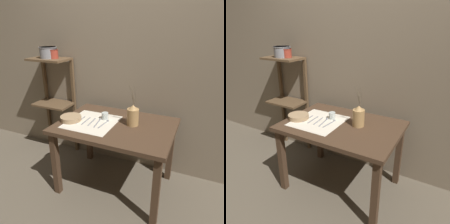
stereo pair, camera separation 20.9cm
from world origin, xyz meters
The scene contains 15 objects.
ground_plane centered at (0.00, 0.00, 0.00)m, with size 12.00×12.00×0.00m, color brown.
stone_wall_back centered at (0.00, 0.51, 1.20)m, with size 7.00×0.06×2.40m.
wooden_table centered at (0.00, 0.00, 0.63)m, with size 1.12×0.80×0.73m.
wooden_shelf_unit centered at (-0.98, 0.35, 0.86)m, with size 0.47×0.31×1.26m.
linen_cloth centered at (-0.23, -0.05, 0.73)m, with size 0.47×0.49×0.00m.
pitcher_with_flowers centered at (0.15, 0.05, 0.82)m, with size 0.11×0.11×0.40m.
wooden_bowl centered at (-0.45, -0.10, 0.75)m, with size 0.21×0.21×0.05m.
glass_tumbler_near centered at (-0.14, 0.06, 0.77)m, with size 0.07×0.07×0.07m.
fork_outer centered at (-0.36, -0.06, 0.73)m, with size 0.02×0.19×0.00m.
fork_inner centered at (-0.30, -0.06, 0.73)m, with size 0.02×0.19×0.00m.
knife_center centered at (-0.23, -0.06, 0.73)m, with size 0.03×0.19×0.00m.
spoon_outer centered at (-0.18, -0.01, 0.73)m, with size 0.04×0.20×0.02m.
spoon_inner centered at (-0.10, -0.01, 0.73)m, with size 0.04×0.20×0.02m.
metal_pot_large centered at (-0.98, 0.31, 1.33)m, with size 0.20×0.20×0.13m.
metal_pot_small centered at (-0.91, 0.31, 1.31)m, with size 0.12×0.12×0.10m.
Camera 1 is at (0.74, -1.77, 1.63)m, focal length 35.00 mm.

